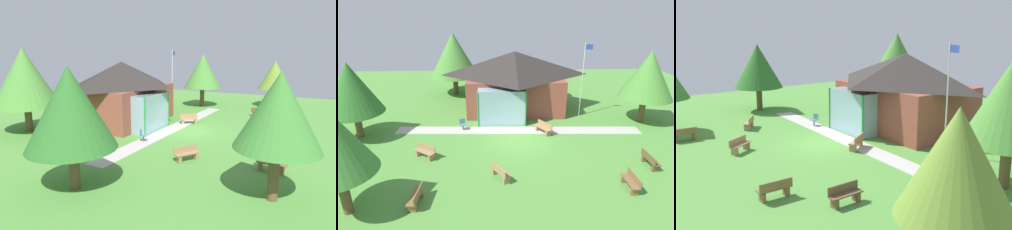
% 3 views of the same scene
% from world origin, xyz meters
% --- Properties ---
extents(ground_plane, '(44.00, 44.00, 0.00)m').
position_xyz_m(ground_plane, '(0.00, 0.00, 0.00)').
color(ground_plane, '#54933D').
extents(pavilion, '(9.22, 7.60, 5.20)m').
position_xyz_m(pavilion, '(-0.04, 6.40, 2.71)').
color(pavilion, brown).
rests_on(pavilion, ground_plane).
extents(footpath, '(18.54, 2.04, 0.03)m').
position_xyz_m(footpath, '(0.00, 1.59, 0.01)').
color(footpath, '#BCB7B2').
rests_on(footpath, ground_plane).
extents(flagpole, '(0.64, 0.08, 6.20)m').
position_xyz_m(flagpole, '(5.51, 4.43, 3.40)').
color(flagpole, silver).
rests_on(flagpole, ground_plane).
extents(bench_mid_left, '(1.49, 1.21, 0.84)m').
position_xyz_m(bench_mid_left, '(-6.21, -2.18, 0.40)').
color(bench_mid_left, '#9E7A51').
rests_on(bench_mid_left, ground_plane).
extents(bench_rear_near_path, '(1.19, 1.50, 0.84)m').
position_xyz_m(bench_rear_near_path, '(1.85, 1.07, 0.40)').
color(bench_rear_near_path, '#9E7A51').
rests_on(bench_rear_near_path, ground_plane).
extents(bench_front_left, '(0.53, 1.52, 0.84)m').
position_xyz_m(bench_front_left, '(-5.64, -6.67, 0.40)').
color(bench_front_left, brown).
rests_on(bench_front_left, ground_plane).
extents(bench_front_center, '(1.17, 1.50, 0.84)m').
position_xyz_m(bench_front_center, '(-1.52, -4.70, 0.40)').
color(bench_front_center, '#9E7A51').
rests_on(bench_front_center, ground_plane).
extents(bench_lawn_far_right, '(0.50, 1.52, 0.84)m').
position_xyz_m(bench_lawn_far_right, '(7.46, -3.79, 0.40)').
color(bench_lawn_far_right, brown).
rests_on(bench_lawn_far_right, ground_plane).
extents(bench_front_right, '(0.46, 1.51, 0.84)m').
position_xyz_m(bench_front_right, '(5.36, -5.87, 0.40)').
color(bench_front_right, brown).
rests_on(bench_front_right, ground_plane).
extents(patio_chair_west, '(0.55, 0.55, 0.86)m').
position_xyz_m(patio_chair_west, '(-4.25, 1.91, 0.42)').
color(patio_chair_west, teal).
rests_on(patio_chair_west, ground_plane).
extents(tree_west_hedge, '(3.97, 3.97, 5.48)m').
position_xyz_m(tree_west_hedge, '(-11.59, 0.97, 3.68)').
color(tree_west_hedge, brown).
rests_on(tree_west_hedge, ground_plane).
extents(tree_behind_pavilion_left, '(4.86, 4.86, 6.34)m').
position_xyz_m(tree_behind_pavilion_left, '(-5.88, 11.13, 4.14)').
color(tree_behind_pavilion_left, brown).
rests_on(tree_behind_pavilion_left, ground_plane).
extents(tree_east_hedge, '(4.08, 4.08, 5.77)m').
position_xyz_m(tree_east_hedge, '(10.16, 2.96, 3.91)').
color(tree_east_hedge, brown).
rests_on(tree_east_hedge, ground_plane).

